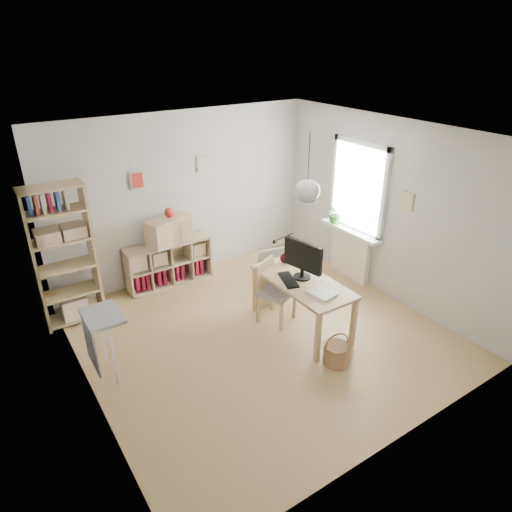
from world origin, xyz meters
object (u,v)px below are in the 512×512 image
cube_shelf (167,266)px  chair (273,288)px  desk (302,286)px  monitor (303,258)px  storage_chest (281,275)px  drawer_chest (169,230)px  tall_bookshelf (62,251)px

cube_shelf → chair: chair is taller
desk → monitor: size_ratio=2.51×
chair → storage_chest: 1.04m
storage_chest → drawer_chest: bearing=151.5°
desk → tall_bookshelf: tall_bookshelf is taller
chair → cube_shelf: bearing=90.2°
storage_chest → monitor: size_ratio=1.17×
storage_chest → monitor: 1.41m
cube_shelf → storage_chest: cube_shelf is taller
tall_bookshelf → chair: bearing=-33.4°
tall_bookshelf → storage_chest: tall_bookshelf is taller
cube_shelf → drawer_chest: drawer_chest is taller
drawer_chest → desk: bearing=-83.2°
monitor → chair: bearing=114.9°
desk → storage_chest: bearing=66.8°
chair → drawer_chest: drawer_chest is taller
storage_chest → monitor: monitor is taller
cube_shelf → storage_chest: size_ratio=2.01×
cube_shelf → desk: bearing=-65.4°
chair → monitor: (0.25, -0.32, 0.53)m
desk → storage_chest: 1.29m
storage_chest → monitor: (-0.43, -1.04, 0.85)m
drawer_chest → chair: bearing=-84.4°
chair → drawer_chest: bearing=88.7°
storage_chest → cube_shelf: bearing=151.8°
desk → drawer_chest: size_ratio=2.07×
tall_bookshelf → drawer_chest: tall_bookshelf is taller
monitor → drawer_chest: (-0.99, 2.13, -0.12)m
cube_shelf → tall_bookshelf: (-1.56, -0.28, 0.79)m
chair → drawer_chest: (-0.74, 1.81, 0.41)m
cube_shelf → drawer_chest: 0.63m
tall_bookshelf → monitor: 3.23m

